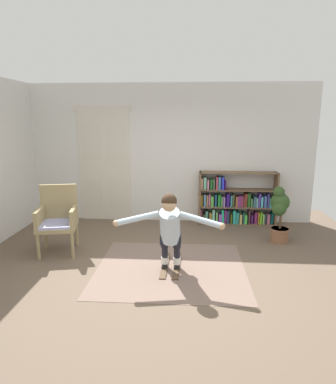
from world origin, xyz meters
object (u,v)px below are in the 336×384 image
object	(u,v)px
bookshelf	(234,203)
potted_plant	(280,212)
wicker_chair	(58,217)
skis_pair	(171,266)
person_skier	(170,225)

from	to	relation	value
bookshelf	potted_plant	world-z (taller)	bookshelf
wicker_chair	skis_pair	bearing A→B (deg)	-15.46
bookshelf	person_skier	size ratio (longest dim) A/B	1.09
person_skier	potted_plant	bearing A→B (deg)	37.19
potted_plant	skis_pair	size ratio (longest dim) A/B	1.28
skis_pair	person_skier	size ratio (longest dim) A/B	0.53
wicker_chair	potted_plant	bearing A→B (deg)	10.66
wicker_chair	person_skier	world-z (taller)	person_skier
wicker_chair	skis_pair	world-z (taller)	wicker_chair
skis_pair	person_skier	bearing A→B (deg)	-91.42
skis_pair	potted_plant	bearing A→B (deg)	33.38
bookshelf	person_skier	world-z (taller)	person_skier
potted_plant	bookshelf	bearing A→B (deg)	124.12
wicker_chair	skis_pair	size ratio (longest dim) A/B	1.41
wicker_chair	skis_pair	xyz separation A→B (m)	(1.90, -0.53, -0.56)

